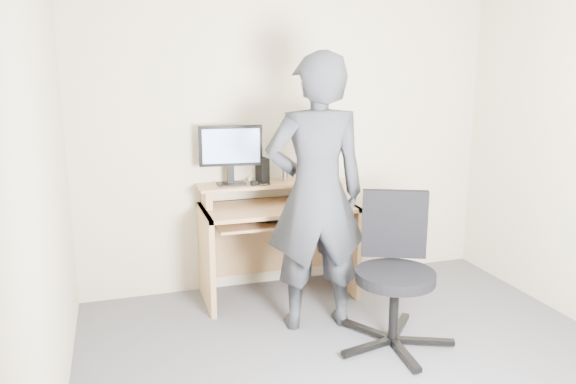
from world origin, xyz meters
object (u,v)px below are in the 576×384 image
office_chair (395,265)px  monitor (231,150)px  desk (275,228)px  person (316,194)px

office_chair → monitor: bearing=151.1°
monitor → office_chair: 1.55m
desk → person: 0.79m
desk → office_chair: size_ratio=1.22×
person → desk: bearing=-74.8°
desk → office_chair: (0.52, -1.05, -0.01)m
desk → office_chair: 1.17m
desk → person: person is taller
desk → person: bearing=-81.2°
office_chair → desk: bearing=139.8°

